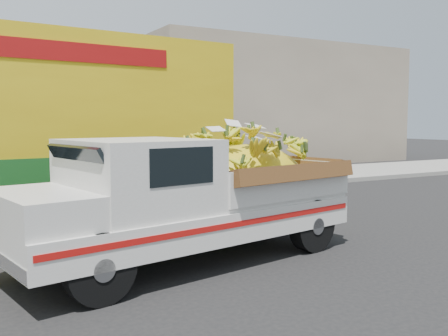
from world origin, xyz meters
TOP-DOWN VIEW (x-y plane):
  - ground at (0.00, 0.00)m, footprint 100.00×100.00m
  - curb at (0.00, 5.67)m, footprint 60.00×0.25m
  - building_right at (14.00, 14.67)m, footprint 14.00×6.00m
  - pickup_truck at (2.40, -0.52)m, footprint 5.51×2.84m

SIDE VIEW (x-z plane):
  - ground at x=0.00m, z-range 0.00..0.00m
  - curb at x=0.00m, z-range 0.00..0.15m
  - pickup_truck at x=2.40m, z-range 0.07..1.91m
  - building_right at x=14.00m, z-range 0.00..6.00m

